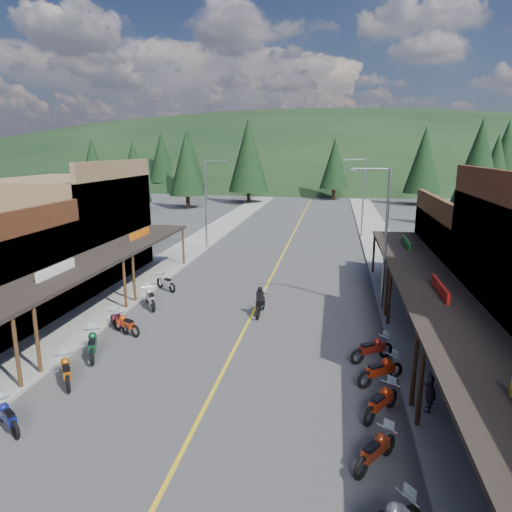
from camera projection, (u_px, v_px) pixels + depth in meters
The scene contains 35 objects.
ground at pixel (227, 364), 19.40m from camera, with size 220.00×220.00×0.00m, color #38383A.
centerline at pixel (281, 257), 38.58m from camera, with size 0.15×90.00×0.01m, color gold.
sidewalk_west at pixel (183, 252), 40.00m from camera, with size 3.40×94.00×0.15m, color gray.
sidewalk_east at pixel (388, 260), 37.12m from camera, with size 3.40×94.00×0.15m, color gray.
shop_west_3 at pixel (71, 229), 31.71m from camera, with size 10.90×10.20×8.20m.
shop_east_3 at pixel (493, 258), 27.38m from camera, with size 10.90×10.20×6.20m.
streetlight_1 at pixel (207, 200), 40.62m from camera, with size 2.16×0.18×8.00m.
streetlight_2 at pixel (383, 233), 24.89m from camera, with size 2.16×0.18×8.00m.
streetlight_3 at pixel (362, 194), 45.99m from camera, with size 2.16×0.18×8.00m.
ridge_hill at pixel (322, 177), 148.88m from camera, with size 310.00×140.00×60.00m, color black.
pine_0 at pixel (93, 162), 83.99m from camera, with size 5.04×5.04×11.00m.
pine_1 at pixel (189, 158), 88.84m from camera, with size 5.88×5.88×12.50m.
pine_2 at pixel (248, 155), 74.84m from camera, with size 6.72×6.72×14.00m.
pine_3 at pixel (335, 163), 80.55m from camera, with size 5.04×5.04×11.00m.
pine_4 at pixel (424, 160), 72.30m from camera, with size 5.88×5.88×12.50m.
pine_5 at pixel (506, 154), 80.99m from camera, with size 6.72×6.72×14.00m.
pine_7 at pixel (162, 157), 95.92m from camera, with size 5.88×5.88×12.50m.
pine_8 at pixel (134, 172), 60.03m from camera, with size 4.48×4.48×10.00m.
pine_9 at pixel (495, 170), 57.12m from camera, with size 4.93×4.93×10.80m.
pine_10 at pixel (187, 163), 68.77m from camera, with size 5.38×5.38×11.60m.
pine_11 at pixel (479, 165), 50.88m from camera, with size 5.82×5.82×12.40m.
bike_west_5 at pixel (7, 415), 14.74m from camera, with size 0.63×1.88×1.07m, color navy, non-canonical shape.
bike_west_6 at pixel (66, 370), 17.68m from camera, with size 0.69×2.07×1.18m, color #A9540C, non-canonical shape.
bike_west_7 at pixel (93, 344), 19.92m from camera, with size 0.75×2.24×1.28m, color #0E4626, non-canonical shape.
bike_west_8 at pixel (126, 323), 22.45m from camera, with size 0.66×1.97×1.13m, color red, non-canonical shape.
bike_west_9 at pixel (119, 320), 22.92m from camera, with size 0.66×1.97×1.12m, color maroon, non-canonical shape.
bike_west_10 at pixel (150, 297), 26.19m from camera, with size 0.75×2.26×1.29m, color #AFAFB4, non-canonical shape.
bike_west_11 at pixel (166, 281), 29.43m from camera, with size 0.68×2.04×1.17m, color #95959A, non-canonical shape.
bike_east_5 at pixel (376, 449), 13.02m from camera, with size 0.68×2.04×1.16m, color maroon, non-canonical shape.
bike_east_6 at pixel (381, 401), 15.49m from camera, with size 0.70×2.11×1.21m, color #A9290C, non-canonical shape.
bike_east_7 at pixel (381, 369), 17.65m from camera, with size 0.72×2.17×1.24m, color red, non-canonical shape.
bike_east_8 at pixel (372, 348), 19.57m from camera, with size 0.71×2.13×1.22m, color maroon, non-canonical shape.
rider_on_bike at pixel (261, 303), 25.10m from camera, with size 0.77×2.20×1.67m.
pedestrian_east_a at pixel (430, 387), 15.51m from camera, with size 0.64×0.42×1.75m, color #281E2E.
pedestrian_east_b at pixel (387, 271), 30.48m from camera, with size 0.81×0.47×1.67m, color #4F3A32.
Camera 1 is at (4.26, -17.35, 8.94)m, focal length 32.00 mm.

